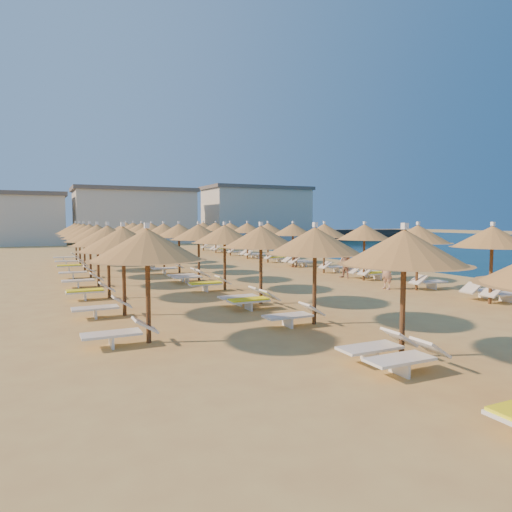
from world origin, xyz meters
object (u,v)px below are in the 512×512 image
parasol_row_east (308,231)px  beachgoer_b (345,264)px  jetty (323,235)px  parasol_row_west (188,232)px  beachgoer_c (294,255)px  beachgoer_a (387,269)px

parasol_row_east → beachgoer_b: (-0.29, -4.26, -1.66)m
jetty → parasol_row_east: (-26.09, -37.62, 1.67)m
jetty → beachgoer_b: bearing=-118.5°
parasol_row_west → beachgoer_c: 8.09m
parasol_row_west → beachgoer_a: (6.63, -8.24, -1.54)m
parasol_row_west → beachgoer_a: bearing=-51.2°
parasol_row_east → jetty: bearing=55.3°
beachgoer_c → beachgoer_a: 10.13m
jetty → beachgoer_c: bearing=-122.2°
jetty → beachgoer_c: beachgoer_c is taller
beachgoer_c → beachgoer_a: size_ratio=0.92×
jetty → parasol_row_west: 50.52m
parasol_row_west → beachgoer_c: bearing=13.4°
jetty → beachgoer_a: (-27.05, -45.86, 0.13)m
parasol_row_west → beachgoer_b: bearing=-30.3°
parasol_row_east → parasol_row_west: size_ratio=1.00×
parasol_row_west → parasol_row_east: bearing=0.0°
parasol_row_west → beachgoer_a: 10.68m
parasol_row_west → beachgoer_c: parasol_row_west is taller
parasol_row_west → beachgoer_c: (7.71, 1.84, -1.61)m
jetty → parasol_row_west: bearing=-128.1°
beachgoer_c → beachgoer_b: 6.11m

